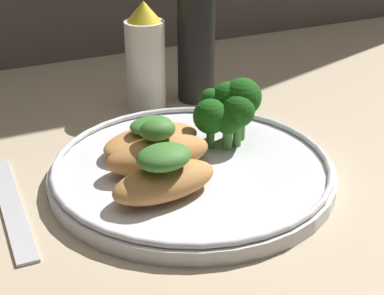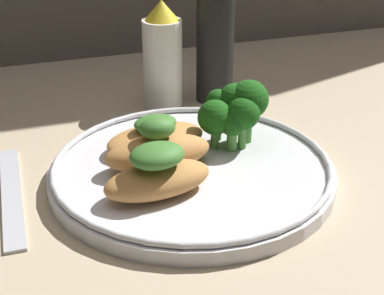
{
  "view_description": "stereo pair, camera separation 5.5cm",
  "coord_description": "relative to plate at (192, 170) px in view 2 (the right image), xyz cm",
  "views": [
    {
      "loc": [
        -21.08,
        -44.33,
        28.31
      ],
      "look_at": [
        0.0,
        0.0,
        3.4
      ],
      "focal_mm": 55.0,
      "sensor_mm": 36.0,
      "label": 1
    },
    {
      "loc": [
        -16.0,
        -46.41,
        28.31
      ],
      "look_at": [
        0.0,
        0.0,
        3.4
      ],
      "focal_mm": 55.0,
      "sensor_mm": 36.0,
      "label": 2
    }
  ],
  "objects": [
    {
      "name": "grilled_meat_back",
      "position": [
        -2.18,
        4.82,
        1.67
      ],
      "size": [
        11.16,
        7.73,
        3.43
      ],
      "color": "#BC7F42",
      "rests_on": "plate"
    },
    {
      "name": "grilled_meat_front",
      "position": [
        -4.46,
        -3.85,
        2.38
      ],
      "size": [
        10.19,
        5.74,
        4.81
      ],
      "color": "#BC7F42",
      "rests_on": "plate"
    },
    {
      "name": "plate",
      "position": [
        0.0,
        0.0,
        0.0
      ],
      "size": [
        27.19,
        27.19,
        2.0
      ],
      "color": "silver",
      "rests_on": "ground_plane"
    },
    {
      "name": "grilled_meat_middle",
      "position": [
        -3.11,
        0.81,
        2.27
      ],
      "size": [
        10.17,
        4.55,
        5.11
      ],
      "color": "#BC7F42",
      "rests_on": "plate"
    },
    {
      "name": "sauce_bottle",
      "position": [
        2.62,
        18.36,
        5.26
      ],
      "size": [
        4.7,
        4.7,
        13.07
      ],
      "color": "white",
      "rests_on": "ground_plane"
    },
    {
      "name": "fork",
      "position": [
        -16.64,
        2.46,
        -0.69
      ],
      "size": [
        2.35,
        18.11,
        0.6
      ],
      "color": "#B2B2B7",
      "rests_on": "ground_plane"
    },
    {
      "name": "ground_plane",
      "position": [
        0.0,
        0.0,
        -1.49
      ],
      "size": [
        180.0,
        180.0,
        1.0
      ],
      "primitive_type": "cube",
      "color": "tan"
    },
    {
      "name": "pepper_grinder",
      "position": [
        9.31,
        18.36,
        6.31
      ],
      "size": [
        4.57,
        4.57,
        16.17
      ],
      "color": "black",
      "rests_on": "ground_plane"
    },
    {
      "name": "broccoli_bunch",
      "position": [
        5.57,
        3.07,
        4.33
      ],
      "size": [
        7.44,
        5.52,
        6.67
      ],
      "color": "#569942",
      "rests_on": "plate"
    }
  ]
}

